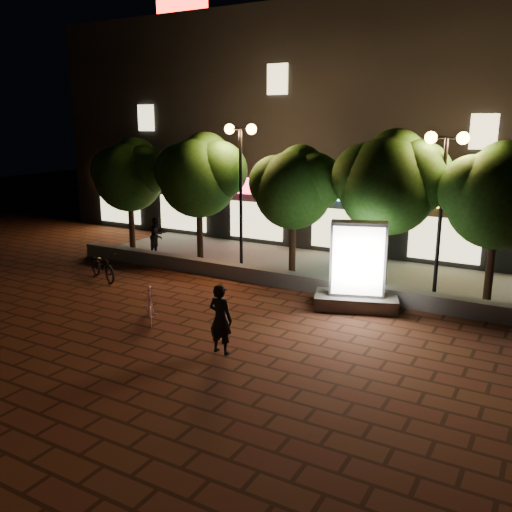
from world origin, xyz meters
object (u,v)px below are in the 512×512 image
Objects in this scene: scooter_pink at (150,305)px; tree_far_right at (500,192)px; tree_mid at (296,185)px; rider at (220,319)px; tree_right at (391,180)px; tree_far_left at (131,173)px; tree_left at (200,173)px; pedestrian at (157,236)px; ad_kiosk at (357,274)px; street_lamp_right at (444,172)px; street_lamp_left at (241,159)px; scooter_parked at (103,266)px.

tree_far_right is at bearing -2.50° from scooter_pink.
rider is at bearing -78.29° from tree_mid.
tree_far_left is at bearing -180.00° from tree_right.
tree_right reaches higher than tree_left.
tree_far_right is at bearing -97.25° from pedestrian.
tree_left reaches higher than ad_kiosk.
street_lamp_right reaches higher than ad_kiosk.
tree_far_left reaches higher than pedestrian.
tree_far_left is 2.85m from pedestrian.
tree_far_left is at bearing 180.00° from tree_mid.
tree_left is 4.00m from tree_mid.
street_lamp_left is 5.12m from pedestrian.
street_lamp_left is 3.05× the size of rider.
ad_kiosk is at bearing -93.94° from tree_right.
tree_left is 1.09× the size of tree_mid.
tree_right is 3.27× the size of scooter_pink.
street_lamp_right is (-1.55, -0.26, 0.53)m from tree_far_right.
street_lamp_left is 8.21m from rider.
scooter_pink is (2.63, -6.20, -2.98)m from tree_left.
pedestrian is (-11.01, 0.04, -3.05)m from street_lamp_right.
ad_kiosk is at bearing -12.36° from tree_far_left.
street_lamp_left is at bearing 55.84° from scooter_pink.
street_lamp_left is (1.95, -0.26, 0.58)m from tree_left.
tree_mid is at bearing -75.67° from rider.
tree_mid is 7.23m from scooter_parked.
tree_far_right is at bearing -0.00° from tree_left.
tree_far_left is at bearing -180.00° from tree_left.
pedestrian is (1.44, -0.23, -2.45)m from tree_far_left.
tree_far_right is at bearing -49.78° from scooter_parked.
tree_right reaches higher than scooter_parked.
street_lamp_right is at bearing 0.00° from street_lamp_left.
tree_left reaches higher than rider.
ad_kiosk is (3.14, -2.33, -2.17)m from tree_mid.
scooter_pink is (-1.37, -6.20, -2.75)m from tree_mid.
street_lamp_left is at bearing -59.87° from rider.
tree_mid is 5.00m from street_lamp_right.
rider is at bearing -56.21° from scooter_pink.
tree_far_right is 3.07× the size of scooter_pink.
street_lamp_right reaches higher than tree_left.
tree_mid is 6.51m from pedestrian.
tree_mid is 0.90× the size of street_lamp_right.
tree_right is at bearing -96.90° from pedestrian.
ad_kiosk is 9.44m from pedestrian.
street_lamp_right is at bearing -1.68° from tree_left.
pedestrian is at bearing 31.38° from scooter_parked.
tree_mid is 1.70× the size of ad_kiosk.
tree_far_left is 0.95× the size of tree_left.
tree_far_left is 1.03× the size of tree_mid.
rider is 0.90× the size of scooter_parked.
pedestrian is at bearing -173.76° from tree_left.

